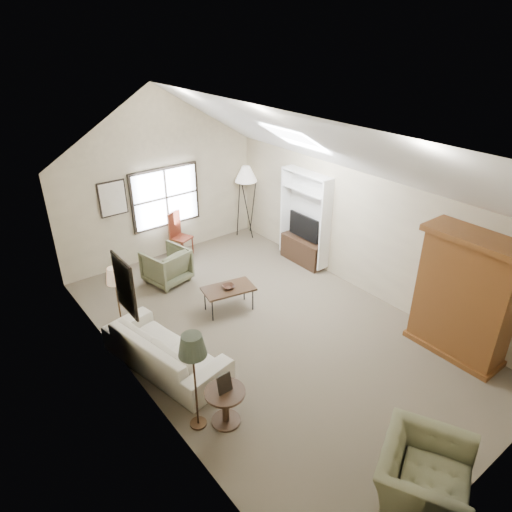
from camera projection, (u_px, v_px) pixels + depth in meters
room_shell at (272, 161)px, 7.00m from camera, size 5.01×8.01×4.00m
window at (166, 197)px, 10.64m from camera, size 1.72×0.08×1.42m
skylight at (295, 138)px, 8.33m from camera, size 0.80×1.20×0.52m
wall_art at (118, 238)px, 8.02m from camera, size 1.97×3.71×0.88m
armoire at (465, 297)px, 7.48m from camera, size 0.60×1.50×2.20m
tv_alcove at (305, 217)px, 10.34m from camera, size 0.32×1.30×2.10m
media_console at (302, 251)px, 10.72m from camera, size 0.34×1.18×0.60m
tv_panel at (304, 227)px, 10.44m from camera, size 0.05×0.90×0.55m
sofa at (165, 349)px, 7.48m from camera, size 1.34×2.44×0.67m
armchair_near at (424, 478)px, 5.34m from camera, size 1.50×1.43×0.76m
armchair_far at (166, 266)px, 9.90m from camera, size 1.00×1.01×0.78m
coffee_table at (229, 299)px, 8.97m from camera, size 1.08×0.74×0.51m
bowl at (228, 287)px, 8.84m from camera, size 0.28×0.28×0.06m
side_table at (225, 406)px, 6.44m from camera, size 0.68×0.68×0.58m
side_chair at (181, 234)px, 10.97m from camera, size 0.55×0.55×1.08m
tripod_lamp at (246, 201)px, 11.78m from camera, size 0.68×0.68×1.92m
dark_lamp at (195, 381)px, 6.15m from camera, size 0.45×0.45×1.61m
tan_lamp at (118, 303)px, 8.01m from camera, size 0.34×0.34×1.44m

